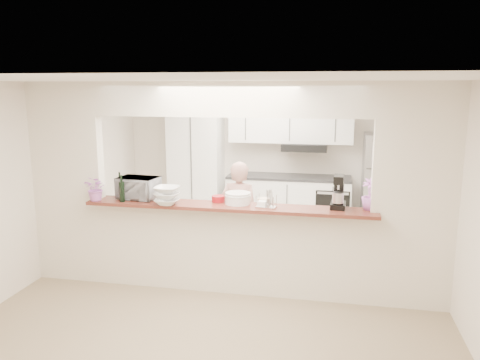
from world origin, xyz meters
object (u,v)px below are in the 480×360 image
(toaster_oven, at_px, (138,188))
(person, at_px, (239,215))
(stand_mixer, at_px, (338,193))
(refrigerator, at_px, (386,185))

(toaster_oven, distance_m, person, 1.43)
(toaster_oven, bearing_deg, stand_mixer, 7.14)
(toaster_oven, xyz_separation_m, stand_mixer, (2.40, 0.01, 0.04))
(refrigerator, bearing_deg, toaster_oven, -140.91)
(stand_mixer, height_order, person, stand_mixer)
(stand_mixer, bearing_deg, refrigerator, 72.83)
(refrigerator, height_order, person, refrigerator)
(refrigerator, relative_size, toaster_oven, 3.54)
(stand_mixer, distance_m, person, 1.58)
(toaster_oven, relative_size, stand_mixer, 1.27)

